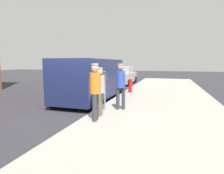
{
  "coord_description": "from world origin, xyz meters",
  "views": [
    {
      "loc": [
        3.73,
        -6.76,
        1.97
      ],
      "look_at": [
        1.65,
        0.08,
        1.05
      ],
      "focal_mm": 30.2,
      "sensor_mm": 36.0,
      "label": 1
    }
  ],
  "objects": [
    {
      "name": "ground_plane",
      "position": [
        0.0,
        0.0,
        0.0
      ],
      "size": [
        80.0,
        80.0,
        0.0
      ],
      "primitive_type": "plane",
      "color": "#2D2D33"
    },
    {
      "name": "sidewalk_slab",
      "position": [
        3.5,
        0.0,
        0.07
      ],
      "size": [
        5.0,
        32.0,
        0.15
      ],
      "primitive_type": "cube",
      "color": "#9E998E",
      "rests_on": "ground"
    },
    {
      "name": "parking_meter_near",
      "position": [
        1.35,
        0.08,
        1.18
      ],
      "size": [
        0.14,
        0.18,
        1.52
      ],
      "color": "gray",
      "rests_on": "sidewalk_slab"
    },
    {
      "name": "pedestrian_in_blue",
      "position": [
        1.94,
        0.29,
        1.18
      ],
      "size": [
        0.35,
        0.34,
        1.79
      ],
      "color": "#383D47",
      "rests_on": "sidewalk_slab"
    },
    {
      "name": "pedestrian_in_orange",
      "position": [
        1.54,
        -1.34,
        1.19
      ],
      "size": [
        0.34,
        0.36,
        1.8
      ],
      "color": "#383D47",
      "rests_on": "sidewalk_slab"
    },
    {
      "name": "pedestrian_in_gray",
      "position": [
        1.47,
        -0.76,
        1.1
      ],
      "size": [
        0.34,
        0.36,
        1.66
      ],
      "color": "#726656",
      "rests_on": "sidewalk_slab"
    },
    {
      "name": "parked_van",
      "position": [
        -0.15,
        2.33,
        1.15
      ],
      "size": [
        2.17,
        5.22,
        2.15
      ],
      "color": "navy",
      "rests_on": "ground"
    },
    {
      "name": "parked_sedan_ahead",
      "position": [
        -0.45,
        10.49,
        0.75
      ],
      "size": [
        1.97,
        4.42,
        1.65
      ],
      "color": "#BCBCC1",
      "rests_on": "ground"
    },
    {
      "name": "fire_hydrant",
      "position": [
        1.45,
        4.63,
        0.57
      ],
      "size": [
        0.24,
        0.24,
        0.86
      ],
      "color": "red",
      "rests_on": "sidewalk_slab"
    }
  ]
}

